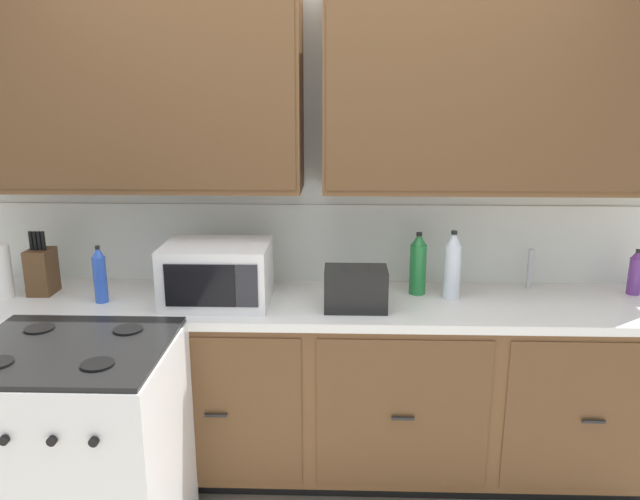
{
  "coord_description": "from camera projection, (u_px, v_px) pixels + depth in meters",
  "views": [
    {
      "loc": [
        0.13,
        -2.44,
        1.88
      ],
      "look_at": [
        0.04,
        0.27,
        1.17
      ],
      "focal_mm": 34.48,
      "sensor_mm": 36.0,
      "label": 1
    }
  ],
  "objects": [
    {
      "name": "wall_unit",
      "position": [
        314.0,
        142.0,
        2.9
      ],
      "size": [
        4.5,
        0.4,
        2.38
      ],
      "color": "silver",
      "rests_on": "ground_plane"
    },
    {
      "name": "counter_run",
      "position": [
        313.0,
        386.0,
        3.01
      ],
      "size": [
        3.33,
        0.64,
        0.92
      ],
      "color": "black",
      "rests_on": "ground_plane"
    },
    {
      "name": "stove_range",
      "position": [
        79.0,
        457.0,
        2.43
      ],
      "size": [
        0.76,
        0.68,
        0.95
      ],
      "color": "white",
      "rests_on": "ground_plane"
    },
    {
      "name": "microwave",
      "position": [
        217.0,
        274.0,
        2.82
      ],
      "size": [
        0.48,
        0.37,
        0.28
      ],
      "color": "white",
      "rests_on": "counter_run"
    },
    {
      "name": "toaster",
      "position": [
        356.0,
        289.0,
        2.75
      ],
      "size": [
        0.28,
        0.18,
        0.19
      ],
      "color": "black",
      "rests_on": "counter_run"
    },
    {
      "name": "knife_block",
      "position": [
        42.0,
        270.0,
        2.96
      ],
      "size": [
        0.11,
        0.14,
        0.31
      ],
      "color": "#52361E",
      "rests_on": "counter_run"
    },
    {
      "name": "sink_faucet",
      "position": [
        530.0,
        269.0,
        3.04
      ],
      "size": [
        0.02,
        0.02,
        0.2
      ],
      "primitive_type": "cylinder",
      "color": "#B2B5BA",
      "rests_on": "counter_run"
    },
    {
      "name": "bottle_green",
      "position": [
        418.0,
        264.0,
        2.94
      ],
      "size": [
        0.08,
        0.08,
        0.3
      ],
      "color": "#237A38",
      "rests_on": "counter_run"
    },
    {
      "name": "bottle_blue",
      "position": [
        100.0,
        275.0,
        2.83
      ],
      "size": [
        0.06,
        0.06,
        0.27
      ],
      "color": "blue",
      "rests_on": "counter_run"
    },
    {
      "name": "bottle_violet",
      "position": [
        635.0,
        272.0,
        2.95
      ],
      "size": [
        0.06,
        0.06,
        0.22
      ],
      "color": "#663384",
      "rests_on": "counter_run"
    },
    {
      "name": "bottle_clear",
      "position": [
        452.0,
        266.0,
        2.87
      ],
      "size": [
        0.08,
        0.08,
        0.33
      ],
      "color": "silver",
      "rests_on": "counter_run"
    }
  ]
}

